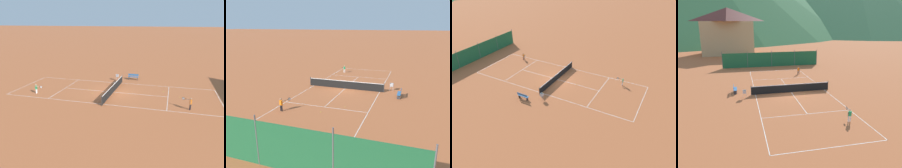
{
  "view_description": "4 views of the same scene",
  "coord_description": "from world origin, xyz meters",
  "views": [
    {
      "loc": [
        24.11,
        6.54,
        8.32
      ],
      "look_at": [
        0.06,
        -0.17,
        1.03
      ],
      "focal_mm": 35.0,
      "sensor_mm": 36.0,
      "label": 1
    },
    {
      "loc": [
        -7.47,
        23.83,
        7.35
      ],
      "look_at": [
        0.19,
        2.04,
        1.07
      ],
      "focal_mm": 35.0,
      "sensor_mm": 36.0,
      "label": 2
    },
    {
      "loc": [
        -23.59,
        -14.08,
        15.6
      ],
      "look_at": [
        -1.78,
        -2.06,
        0.75
      ],
      "focal_mm": 35.0,
      "sensor_mm": 36.0,
      "label": 3
    },
    {
      "loc": [
        -5.49,
        -23.5,
        7.9
      ],
      "look_at": [
        0.16,
        1.21,
        0.63
      ],
      "focal_mm": 35.0,
      "sensor_mm": 36.0,
      "label": 4
    }
  ],
  "objects": [
    {
      "name": "tennis_net",
      "position": [
        0.0,
        0.0,
        0.5
      ],
      "size": [
        9.18,
        0.08,
        1.06
      ],
      "color": "#2D2D2D",
      "rests_on": "ground"
    },
    {
      "name": "courtside_bench",
      "position": [
        -6.34,
        1.26,
        0.45
      ],
      "size": [
        0.36,
        1.5,
        0.84
      ],
      "color": "#336699",
      "rests_on": "ground"
    },
    {
      "name": "player_near_service",
      "position": [
        3.16,
        8.51,
        0.7
      ],
      "size": [
        0.68,
        0.92,
        1.19
      ],
      "color": "black",
      "rests_on": "ground"
    },
    {
      "name": "tennis_ball_by_net_left",
      "position": [
        1.1,
        -2.33,
        0.03
      ],
      "size": [
        0.07,
        0.07,
        0.07
      ],
      "primitive_type": "sphere",
      "color": "#CCE033",
      "rests_on": "ground"
    },
    {
      "name": "tennis_ball_alley_right",
      "position": [
        -0.06,
        -3.14,
        0.03
      ],
      "size": [
        0.07,
        0.07,
        0.07
      ],
      "primitive_type": "sphere",
      "color": "#CCE033",
      "rests_on": "ground"
    },
    {
      "name": "ball_hopper",
      "position": [
        -5.3,
        -0.88,
        0.66
      ],
      "size": [
        0.36,
        0.36,
        0.89
      ],
      "color": "#B7B7BC",
      "rests_on": "ground"
    },
    {
      "name": "player_far_service",
      "position": [
        2.88,
        -8.62,
        0.66
      ],
      "size": [
        0.38,
        0.97,
        1.12
      ],
      "color": "white",
      "rests_on": "ground"
    },
    {
      "name": "tennis_ball_by_net_right",
      "position": [
        1.31,
        -1.13,
        0.03
      ],
      "size": [
        0.07,
        0.07,
        0.07
      ],
      "primitive_type": "sphere",
      "color": "#CCE033",
      "rests_on": "ground"
    },
    {
      "name": "ground_plane",
      "position": [
        0.0,
        0.0,
        0.0
      ],
      "size": [
        600.0,
        600.0,
        0.0
      ],
      "primitive_type": "plane",
      "color": "#B25B33"
    },
    {
      "name": "tennis_ball_service_box",
      "position": [
        -1.82,
        5.81,
        0.03
      ],
      "size": [
        0.07,
        0.07,
        0.07
      ],
      "primitive_type": "sphere",
      "color": "#CCE033",
      "rests_on": "ground"
    },
    {
      "name": "tennis_ball_mid_court",
      "position": [
        -0.21,
        7.69,
        0.03
      ],
      "size": [
        0.07,
        0.07,
        0.07
      ],
      "primitive_type": "sphere",
      "color": "#CCE033",
      "rests_on": "ground"
    },
    {
      "name": "court_line_markings",
      "position": [
        0.0,
        0.0,
        0.0
      ],
      "size": [
        8.25,
        23.85,
        0.01
      ],
      "color": "white",
      "rests_on": "ground"
    }
  ]
}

